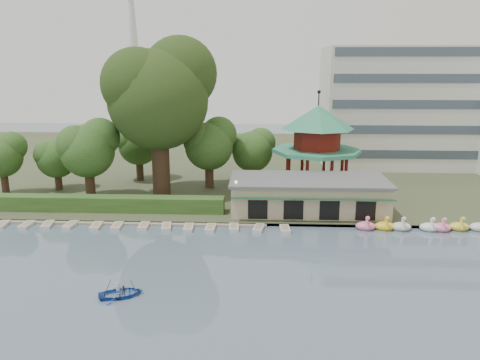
# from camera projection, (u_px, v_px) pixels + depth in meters

# --- Properties ---
(ground_plane) EXTENTS (220.00, 220.00, 0.00)m
(ground_plane) POSITION_uv_depth(u_px,v_px,m) (203.00, 300.00, 35.59)
(ground_plane) COLOR slate
(ground_plane) RESTS_ON ground
(shore) EXTENTS (220.00, 70.00, 0.40)m
(shore) POSITION_uv_depth(u_px,v_px,m) (238.00, 161.00, 86.00)
(shore) COLOR #424930
(shore) RESTS_ON ground
(embankment) EXTENTS (220.00, 0.60, 0.30)m
(embankment) POSITION_uv_depth(u_px,v_px,m) (222.00, 223.00, 52.34)
(embankment) COLOR gray
(embankment) RESTS_ON ground
(dock) EXTENTS (34.00, 1.60, 0.24)m
(dock) POSITION_uv_depth(u_px,v_px,m) (116.00, 222.00, 52.79)
(dock) COLOR gray
(dock) RESTS_ON ground
(boathouse) EXTENTS (18.60, 9.39, 3.90)m
(boathouse) POSITION_uv_depth(u_px,v_px,m) (308.00, 194.00, 55.90)
(boathouse) COLOR tan
(boathouse) RESTS_ON shore
(pavilion) EXTENTS (12.40, 12.40, 13.50)m
(pavilion) POSITION_uv_depth(u_px,v_px,m) (317.00, 139.00, 64.32)
(pavilion) COLOR tan
(pavilion) RESTS_ON shore
(office_building) EXTENTS (38.00, 18.00, 20.00)m
(office_building) POSITION_uv_depth(u_px,v_px,m) (429.00, 112.00, 79.35)
(office_building) COLOR silver
(office_building) RESTS_ON shore
(broadcast_tower) EXTENTS (8.00, 8.00, 96.00)m
(broadcast_tower) POSITION_uv_depth(u_px,v_px,m) (132.00, 17.00, 165.21)
(broadcast_tower) COLOR silver
(broadcast_tower) RESTS_ON ground
(hedge) EXTENTS (30.00, 2.00, 1.80)m
(hedge) POSITION_uv_depth(u_px,v_px,m) (99.00, 203.00, 55.85)
(hedge) COLOR #345922
(hedge) RESTS_ON shore
(lamp_post) EXTENTS (0.36, 0.36, 4.28)m
(lamp_post) POSITION_uv_depth(u_px,v_px,m) (236.00, 192.00, 53.17)
(lamp_post) COLOR black
(lamp_post) RESTS_ON shore
(big_tree) EXTENTS (14.28, 13.31, 20.80)m
(big_tree) POSITION_uv_depth(u_px,v_px,m) (160.00, 91.00, 60.00)
(big_tree) COLOR #3A281C
(big_tree) RESTS_ON shore
(small_trees) EXTENTS (39.24, 16.59, 10.43)m
(small_trees) POSITION_uv_depth(u_px,v_px,m) (140.00, 147.00, 64.91)
(small_trees) COLOR #3A281C
(small_trees) RESTS_ON shore
(swan_boats) EXTENTS (20.47, 2.14, 1.92)m
(swan_boats) POSITION_uv_depth(u_px,v_px,m) (452.00, 227.00, 50.39)
(swan_boats) COLOR pink
(swan_boats) RESTS_ON ground
(moored_rowboats) EXTENTS (35.23, 2.72, 0.36)m
(moored_rowboats) POSITION_uv_depth(u_px,v_px,m) (130.00, 226.00, 51.30)
(moored_rowboats) COLOR beige
(moored_rowboats) RESTS_ON ground
(rowboat_with_passengers) EXTENTS (5.57, 4.76, 2.01)m
(rowboat_with_passengers) POSITION_uv_depth(u_px,v_px,m) (121.00, 290.00, 36.00)
(rowboat_with_passengers) COLOR blue
(rowboat_with_passengers) RESTS_ON ground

